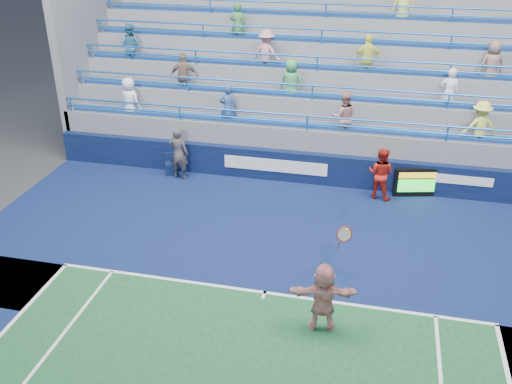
% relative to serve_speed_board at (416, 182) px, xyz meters
% --- Properties ---
extents(ground, '(120.00, 120.00, 0.00)m').
position_rel_serve_speed_board_xyz_m(ground, '(-3.72, -6.27, -0.50)').
color(ground, '#333538').
extents(sponsor_wall, '(18.00, 0.32, 1.10)m').
position_rel_serve_speed_board_xyz_m(sponsor_wall, '(-3.72, 0.23, 0.05)').
color(sponsor_wall, '#091133').
rests_on(sponsor_wall, ground).
extents(bleacher_stand, '(18.00, 5.60, 6.13)m').
position_rel_serve_speed_board_xyz_m(bleacher_stand, '(-3.72, 4.00, 1.04)').
color(bleacher_stand, slate).
rests_on(bleacher_stand, ground).
extents(serve_speed_board, '(1.42, 0.49, 0.99)m').
position_rel_serve_speed_board_xyz_m(serve_speed_board, '(0.00, 0.00, 0.00)').
color(serve_speed_board, black).
rests_on(serve_speed_board, ground).
extents(judge_chair, '(0.55, 0.56, 0.76)m').
position_rel_serve_speed_board_xyz_m(judge_chair, '(-8.44, -0.14, -0.25)').
color(judge_chair, '#0D1A3F').
rests_on(judge_chair, ground).
extents(tennis_player, '(1.63, 0.77, 2.71)m').
position_rel_serve_speed_board_xyz_m(tennis_player, '(-2.19, -7.23, 0.35)').
color(tennis_player, silver).
rests_on(tennis_player, ground).
extents(line_judge, '(0.71, 0.48, 1.88)m').
position_rel_serve_speed_board_xyz_m(line_judge, '(-8.04, -0.39, 0.44)').
color(line_judge, '#121A33').
rests_on(line_judge, ground).
extents(ball_girl, '(1.01, 0.89, 1.74)m').
position_rel_serve_speed_board_xyz_m(ball_girl, '(-1.16, -0.37, 0.37)').
color(ball_girl, red).
rests_on(ball_girl, ground).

